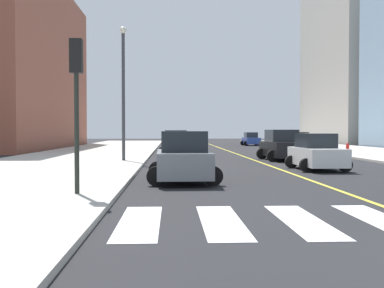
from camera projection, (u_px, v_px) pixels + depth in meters
The scene contains 13 objects.
sidewalk_kerb_west at pixel (53, 165), 26.00m from camera, with size 10.00×120.00×0.15m, color #B2ADA3.
lane_divider_paint at pixel (228, 151), 46.51m from camera, with size 0.16×80.00×0.01m, color yellow.
parking_garage_concrete at pixel (376, 57), 75.29m from camera, with size 18.00×24.00×27.56m, color #B2ADA3.
car_white_nearest at pixel (317, 153), 23.93m from camera, with size 2.68×4.22×1.86m.
car_green_second at pixel (177, 142), 43.69m from camera, with size 2.84×4.43×1.95m.
car_blue_third at pixel (251, 139), 62.58m from camera, with size 2.57×4.03×1.77m.
car_black_fourth at pixel (282, 146), 31.68m from camera, with size 3.04×4.73×2.07m.
car_yellow_fifth at pixel (297, 143), 41.27m from camera, with size 2.65×4.22×1.88m.
car_silver_sixth at pixel (176, 144), 38.15m from camera, with size 2.92×4.60×2.03m.
car_gray_seventh at pixel (183, 158), 18.25m from camera, with size 2.83×4.48×1.99m.
traffic_light_far_corner at pixel (76, 85), 13.78m from camera, with size 0.36×0.41×4.55m.
fire_hydrant at pixel (348, 149), 36.75m from camera, with size 0.26×0.26×0.89m.
street_lamp at pixel (123, 83), 29.14m from camera, with size 0.44×0.44×8.32m.
Camera 1 is at (-5.60, -6.27, 2.01)m, focal length 43.87 mm.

